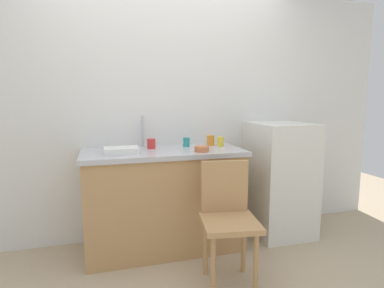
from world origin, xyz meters
name	(u,v)px	position (x,y,z in m)	size (l,w,h in m)	color
ground_plane	(192,284)	(0.00, 0.00, 0.00)	(8.00, 8.00, 0.00)	tan
back_wall	(163,114)	(0.00, 1.00, 1.21)	(4.80, 0.10, 2.41)	silver
cabinet_base	(164,201)	(-0.07, 0.65, 0.43)	(1.37, 0.60, 0.87)	tan
countertop	(163,152)	(-0.07, 0.65, 0.89)	(1.41, 0.64, 0.04)	#B7B7BC
faucet	(143,131)	(-0.22, 0.90, 1.05)	(0.02, 0.02, 0.29)	#B7B7BC
refrigerator	(280,179)	(1.11, 0.65, 0.56)	(0.55, 0.60, 1.12)	silver
chair	(228,216)	(0.28, 0.00, 0.50)	(0.46, 0.46, 0.89)	tan
dish_tray	(121,150)	(-0.44, 0.58, 0.93)	(0.28, 0.20, 0.05)	white
terracotta_bowl	(202,149)	(0.23, 0.47, 0.93)	(0.12, 0.12, 0.05)	#C67042
cup_orange	(211,140)	(0.42, 0.80, 0.95)	(0.07, 0.07, 0.10)	orange
cup_yellow	(220,142)	(0.49, 0.71, 0.95)	(0.06, 0.06, 0.09)	yellow
cup_red	(151,144)	(-0.16, 0.76, 0.95)	(0.08, 0.08, 0.09)	red
cup_teal	(186,142)	(0.18, 0.79, 0.95)	(0.06, 0.06, 0.08)	teal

